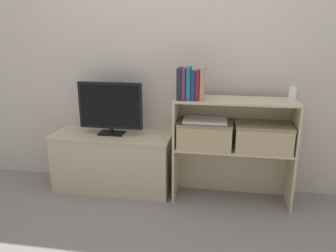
{
  "coord_description": "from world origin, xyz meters",
  "views": [
    {
      "loc": [
        0.45,
        -2.47,
        1.41
      ],
      "look_at": [
        0.0,
        0.16,
        0.64
      ],
      "focal_mm": 35.0,
      "sensor_mm": 36.0,
      "label": 1
    }
  ],
  "objects_px": {
    "tv": "(110,107)",
    "storage_basket_right": "(263,136)",
    "book_charcoal": "(180,84)",
    "tv_stand": "(113,161)",
    "book_maroon": "(198,85)",
    "storage_basket_left": "(205,133)",
    "baby_monitor": "(292,94)",
    "book_teal": "(189,83)",
    "laptop": "(205,120)",
    "book_navy": "(193,85)",
    "book_plum": "(184,84)",
    "book_tan": "(202,84)"
  },
  "relations": [
    {
      "from": "tv",
      "to": "baby_monitor",
      "type": "bearing_deg",
      "value": -1.12
    },
    {
      "from": "tv_stand",
      "to": "baby_monitor",
      "type": "bearing_deg",
      "value": -1.18
    },
    {
      "from": "book_maroon",
      "to": "baby_monitor",
      "type": "relative_size",
      "value": 1.64
    },
    {
      "from": "book_charcoal",
      "to": "storage_basket_right",
      "type": "distance_m",
      "value": 0.79
    },
    {
      "from": "book_teal",
      "to": "book_navy",
      "type": "distance_m",
      "value": 0.04
    },
    {
      "from": "tv_stand",
      "to": "tv",
      "type": "xyz_separation_m",
      "value": [
        0.0,
        -0.0,
        0.51
      ]
    },
    {
      "from": "book_plum",
      "to": "storage_basket_right",
      "type": "distance_m",
      "value": 0.77
    },
    {
      "from": "book_plum",
      "to": "book_maroon",
      "type": "bearing_deg",
      "value": 0.0
    },
    {
      "from": "book_maroon",
      "to": "storage_basket_right",
      "type": "distance_m",
      "value": 0.67
    },
    {
      "from": "tv_stand",
      "to": "book_maroon",
      "type": "height_order",
      "value": "book_maroon"
    },
    {
      "from": "book_navy",
      "to": "storage_basket_right",
      "type": "relative_size",
      "value": 0.51
    },
    {
      "from": "book_navy",
      "to": "baby_monitor",
      "type": "distance_m",
      "value": 0.77
    },
    {
      "from": "book_charcoal",
      "to": "laptop",
      "type": "distance_m",
      "value": 0.37
    },
    {
      "from": "tv",
      "to": "book_charcoal",
      "type": "height_order",
      "value": "book_charcoal"
    },
    {
      "from": "book_teal",
      "to": "laptop",
      "type": "height_order",
      "value": "book_teal"
    },
    {
      "from": "book_tan",
      "to": "storage_basket_right",
      "type": "height_order",
      "value": "book_tan"
    },
    {
      "from": "book_tan",
      "to": "tv_stand",
      "type": "bearing_deg",
      "value": 173.41
    },
    {
      "from": "book_maroon",
      "to": "book_navy",
      "type": "bearing_deg",
      "value": 180.0
    },
    {
      "from": "tv_stand",
      "to": "book_teal",
      "type": "height_order",
      "value": "book_teal"
    },
    {
      "from": "book_charcoal",
      "to": "book_tan",
      "type": "bearing_deg",
      "value": 0.0
    },
    {
      "from": "book_navy",
      "to": "book_maroon",
      "type": "xyz_separation_m",
      "value": [
        0.04,
        0.0,
        0.0
      ]
    },
    {
      "from": "tv",
      "to": "book_tan",
      "type": "height_order",
      "value": "book_tan"
    },
    {
      "from": "book_maroon",
      "to": "storage_basket_left",
      "type": "relative_size",
      "value": 0.52
    },
    {
      "from": "baby_monitor",
      "to": "tv",
      "type": "bearing_deg",
      "value": 178.88
    },
    {
      "from": "tv",
      "to": "book_tan",
      "type": "distance_m",
      "value": 0.84
    },
    {
      "from": "book_plum",
      "to": "laptop",
      "type": "height_order",
      "value": "book_plum"
    },
    {
      "from": "storage_basket_right",
      "to": "tv",
      "type": "bearing_deg",
      "value": 178.05
    },
    {
      "from": "tv",
      "to": "storage_basket_right",
      "type": "height_order",
      "value": "tv"
    },
    {
      "from": "book_charcoal",
      "to": "storage_basket_right",
      "type": "relative_size",
      "value": 0.56
    },
    {
      "from": "book_teal",
      "to": "book_plum",
      "type": "bearing_deg",
      "value": 180.0
    },
    {
      "from": "tv",
      "to": "storage_basket_left",
      "type": "height_order",
      "value": "tv"
    },
    {
      "from": "book_charcoal",
      "to": "laptop",
      "type": "height_order",
      "value": "book_charcoal"
    },
    {
      "from": "book_charcoal",
      "to": "book_tan",
      "type": "distance_m",
      "value": 0.18
    },
    {
      "from": "book_plum",
      "to": "book_charcoal",
      "type": "bearing_deg",
      "value": -180.0
    },
    {
      "from": "storage_basket_left",
      "to": "storage_basket_right",
      "type": "relative_size",
      "value": 1.0
    },
    {
      "from": "book_teal",
      "to": "baby_monitor",
      "type": "bearing_deg",
      "value": 4.4
    },
    {
      "from": "book_navy",
      "to": "laptop",
      "type": "bearing_deg",
      "value": 24.91
    },
    {
      "from": "book_plum",
      "to": "book_tan",
      "type": "xyz_separation_m",
      "value": [
        0.14,
        0.0,
        0.0
      ]
    },
    {
      "from": "book_tan",
      "to": "book_maroon",
      "type": "bearing_deg",
      "value": 180.0
    },
    {
      "from": "tv",
      "to": "book_teal",
      "type": "height_order",
      "value": "book_teal"
    },
    {
      "from": "book_plum",
      "to": "laptop",
      "type": "xyz_separation_m",
      "value": [
        0.17,
        0.05,
        -0.31
      ]
    },
    {
      "from": "book_charcoal",
      "to": "storage_basket_left",
      "type": "bearing_deg",
      "value": 12.78
    },
    {
      "from": "tv_stand",
      "to": "book_navy",
      "type": "xyz_separation_m",
      "value": [
        0.73,
        -0.09,
        0.74
      ]
    },
    {
      "from": "storage_basket_left",
      "to": "book_maroon",
      "type": "bearing_deg",
      "value": -144.08
    },
    {
      "from": "book_teal",
      "to": "laptop",
      "type": "relative_size",
      "value": 0.72
    },
    {
      "from": "book_plum",
      "to": "book_navy",
      "type": "bearing_deg",
      "value": 0.0
    },
    {
      "from": "baby_monitor",
      "to": "storage_basket_right",
      "type": "bearing_deg",
      "value": -175.61
    },
    {
      "from": "book_tan",
      "to": "storage_basket_left",
      "type": "bearing_deg",
      "value": 58.09
    },
    {
      "from": "book_teal",
      "to": "book_tan",
      "type": "bearing_deg",
      "value": 0.0
    },
    {
      "from": "storage_basket_left",
      "to": "storage_basket_right",
      "type": "height_order",
      "value": "same"
    }
  ]
}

